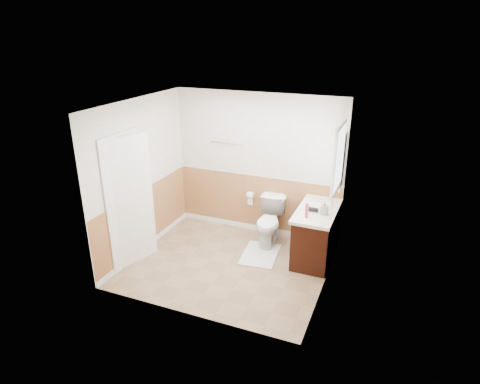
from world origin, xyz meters
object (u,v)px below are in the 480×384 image
at_px(toilet, 269,222).
at_px(soap_dispenser, 324,208).
at_px(bath_mat, 260,254).
at_px(lotion_bottle, 307,211).
at_px(vanity_cabinet, 316,236).

distance_m(toilet, soap_dispenser, 1.17).
relative_size(bath_mat, lotion_bottle, 3.64).
bearing_deg(soap_dispenser, toilet, 160.81).
bearing_deg(vanity_cabinet, bath_mat, -163.14).
relative_size(toilet, soap_dispenser, 3.69).
xyz_separation_m(toilet, lotion_bottle, (0.74, -0.54, 0.57)).
bearing_deg(toilet, bath_mat, -96.30).
height_order(toilet, bath_mat, toilet).
relative_size(vanity_cabinet, lotion_bottle, 5.00).
height_order(vanity_cabinet, soap_dispenser, soap_dispenser).
relative_size(toilet, lotion_bottle, 3.57).
bearing_deg(toilet, soap_dispenser, -25.48).
relative_size(toilet, vanity_cabinet, 0.71).
distance_m(lotion_bottle, soap_dispenser, 0.30).
bearing_deg(toilet, vanity_cabinet, -19.56).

